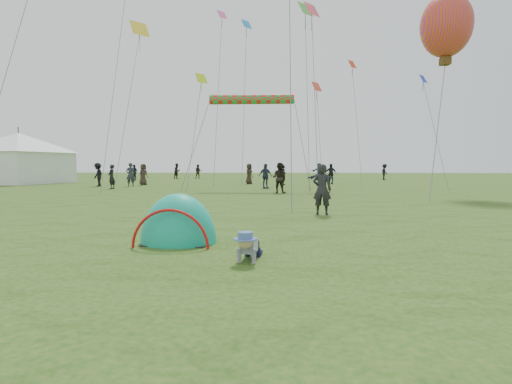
{
  "coord_description": "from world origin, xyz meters",
  "views": [
    {
      "loc": [
        0.06,
        -7.04,
        1.64
      ],
      "look_at": [
        -0.43,
        2.11,
        1.0
      ],
      "focal_mm": 28.0,
      "sensor_mm": 36.0,
      "label": 1
    }
  ],
  "objects_px": {
    "crawling_toddler": "(248,245)",
    "standing_adult": "(322,189)",
    "popup_tent": "(179,243)",
    "balloon_kite": "(446,29)",
    "event_marquee": "(19,156)"
  },
  "relations": [
    {
      "from": "crawling_toddler",
      "to": "standing_adult",
      "type": "distance_m",
      "value": 6.65
    },
    {
      "from": "popup_tent",
      "to": "balloon_kite",
      "type": "height_order",
      "value": "balloon_kite"
    },
    {
      "from": "popup_tent",
      "to": "balloon_kite",
      "type": "xyz_separation_m",
      "value": [
        11.14,
        14.39,
        8.9
      ]
    },
    {
      "from": "popup_tent",
      "to": "balloon_kite",
      "type": "bearing_deg",
      "value": 54.64
    },
    {
      "from": "standing_adult",
      "to": "crawling_toddler",
      "type": "bearing_deg",
      "value": 86.51
    },
    {
      "from": "standing_adult",
      "to": "event_marquee",
      "type": "bearing_deg",
      "value": -27.01
    },
    {
      "from": "popup_tent",
      "to": "event_marquee",
      "type": "xyz_separation_m",
      "value": [
        -19.99,
        24.93,
        2.31
      ]
    },
    {
      "from": "standing_adult",
      "to": "event_marquee",
      "type": "relative_size",
      "value": 0.24
    },
    {
      "from": "crawling_toddler",
      "to": "popup_tent",
      "type": "height_order",
      "value": "popup_tent"
    },
    {
      "from": "popup_tent",
      "to": "standing_adult",
      "type": "relative_size",
      "value": 1.26
    },
    {
      "from": "popup_tent",
      "to": "standing_adult",
      "type": "xyz_separation_m",
      "value": [
        3.52,
        4.82,
        0.82
      ]
    },
    {
      "from": "event_marquee",
      "to": "balloon_kite",
      "type": "bearing_deg",
      "value": -5.09
    },
    {
      "from": "standing_adult",
      "to": "balloon_kite",
      "type": "relative_size",
      "value": 0.44
    },
    {
      "from": "crawling_toddler",
      "to": "balloon_kite",
      "type": "xyz_separation_m",
      "value": [
        9.57,
        15.91,
        8.63
      ]
    },
    {
      "from": "crawling_toddler",
      "to": "popup_tent",
      "type": "xyz_separation_m",
      "value": [
        -1.57,
        1.52,
        -0.27
      ]
    }
  ]
}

